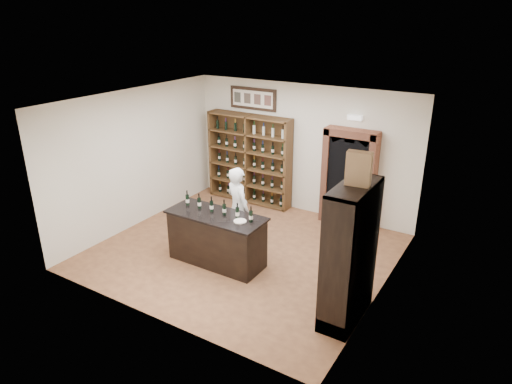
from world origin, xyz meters
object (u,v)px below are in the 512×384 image
(side_cabinet, at_px, (350,275))
(wine_crate, at_px, (359,169))
(wine_shelf, at_px, (250,159))
(shopkeeper, at_px, (238,208))
(tasting_counter, at_px, (217,239))
(counter_bottle_0, at_px, (187,200))

(side_cabinet, distance_m, wine_crate, 1.69)
(wine_shelf, xyz_separation_m, shopkeeper, (1.09, -2.19, -0.26))
(tasting_counter, xyz_separation_m, shopkeeper, (-0.01, 0.75, 0.35))
(side_cabinet, xyz_separation_m, wine_crate, (-0.02, 0.02, 1.69))
(wine_crate, bearing_deg, side_cabinet, -53.58)
(counter_bottle_0, xyz_separation_m, wine_crate, (3.43, -0.35, 1.34))
(wine_shelf, distance_m, tasting_counter, 3.19)
(tasting_counter, bearing_deg, side_cabinet, -6.28)
(wine_shelf, xyz_separation_m, wine_crate, (3.81, -3.21, 1.35))
(counter_bottle_0, distance_m, shopkeeper, 1.02)
(counter_bottle_0, height_order, wine_crate, wine_crate)
(wine_shelf, distance_m, wine_crate, 5.16)
(tasting_counter, xyz_separation_m, side_cabinet, (2.72, -0.30, 0.26))
(counter_bottle_0, bearing_deg, wine_shelf, 97.55)
(shopkeeper, bearing_deg, counter_bottle_0, 66.96)
(wine_shelf, xyz_separation_m, side_cabinet, (3.82, -3.23, -0.35))
(counter_bottle_0, bearing_deg, shopkeeper, 43.84)
(tasting_counter, relative_size, wine_crate, 3.82)
(side_cabinet, relative_size, shopkeeper, 1.30)
(counter_bottle_0, distance_m, side_cabinet, 3.48)
(shopkeeper, height_order, wine_crate, wine_crate)
(tasting_counter, height_order, side_cabinet, side_cabinet)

